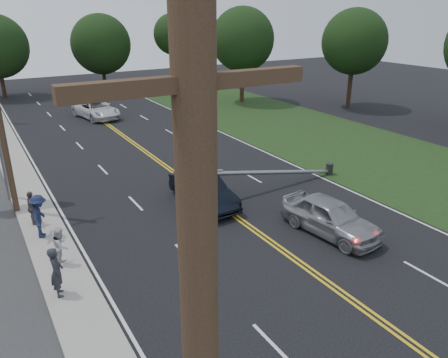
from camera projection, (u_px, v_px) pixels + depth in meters
ground at (318, 276)px, 16.75m from camera, size 120.00×120.00×0.00m
sidewalk at (41, 223)px, 20.73m from camera, size 1.80×70.00×0.12m
grass_verge at (365, 152)px, 31.17m from camera, size 12.00×80.00×0.01m
centerline_yellow at (198, 189)px, 24.74m from camera, size 0.36×80.00×0.00m
traffic_signal at (178, 66)px, 43.14m from camera, size 0.28×0.41×7.05m
fallen_streetlight at (279, 172)px, 24.80m from camera, size 9.36×0.44×1.91m
tree_7 at (101, 44)px, 54.36m from camera, size 7.34×7.34×9.04m
tree_8 at (174, 34)px, 54.13m from camera, size 5.04×5.04×9.08m
tree_9 at (243, 39)px, 45.41m from camera, size 6.61×6.61×9.84m
tree_13 at (354, 42)px, 42.69m from camera, size 6.35×6.35×9.70m
crashed_sedan at (203, 190)px, 22.58m from camera, size 1.84×4.88×1.59m
waiting_sedan at (330, 217)px, 19.67m from camera, size 2.54×5.11×1.67m
emergency_a at (96, 110)px, 40.54m from camera, size 3.68×6.06×1.57m
emergency_b at (97, 107)px, 41.49m from camera, size 3.02×5.58×1.53m
bystander_a at (57, 272)px, 15.17m from camera, size 0.53×0.74×1.88m
bystander_b at (61, 246)px, 17.10m from camera, size 0.90×0.97×1.58m
bystander_c at (40, 216)px, 19.08m from camera, size 1.07×1.44×1.98m
bystander_d at (32, 208)px, 20.26m from camera, size 0.46×0.99×1.65m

